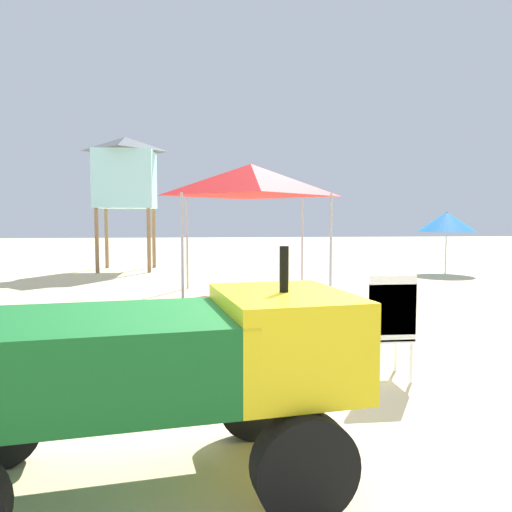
# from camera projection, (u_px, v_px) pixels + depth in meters

# --- Properties ---
(ground) EXTENTS (80.00, 80.00, 0.00)m
(ground) POSITION_uv_depth(u_px,v_px,m) (245.00, 438.00, 3.86)
(ground) COLOR beige
(utility_cart) EXTENTS (2.70, 1.63, 1.50)m
(utility_cart) POSITION_uv_depth(u_px,v_px,m) (159.00, 364.00, 3.10)
(utility_cart) COLOR #146023
(utility_cart) RESTS_ON ground
(stacked_plastic_chairs) EXTENTS (0.48, 0.48, 1.11)m
(stacked_plastic_chairs) POSITION_uv_depth(u_px,v_px,m) (388.00, 318.00, 5.19)
(stacked_plastic_chairs) COLOR white
(stacked_plastic_chairs) RESTS_ON ground
(surfboard_pile) EXTENTS (2.64, 0.84, 0.40)m
(surfboard_pile) POSITION_uv_depth(u_px,v_px,m) (52.00, 341.00, 6.12)
(surfboard_pile) COLOR yellow
(surfboard_pile) RESTS_ON ground
(popup_canopy) EXTENTS (2.82, 2.82, 2.82)m
(popup_canopy) POSITION_uv_depth(u_px,v_px,m) (251.00, 180.00, 10.62)
(popup_canopy) COLOR #B2B2B7
(popup_canopy) RESTS_ON ground
(lifeguard_tower) EXTENTS (1.98, 1.98, 4.24)m
(lifeguard_tower) POSITION_uv_depth(u_px,v_px,m) (126.00, 173.00, 16.04)
(lifeguard_tower) COLOR olive
(lifeguard_tower) RESTS_ON ground
(beach_umbrella_left) EXTENTS (1.73, 1.73, 1.87)m
(beach_umbrella_left) POSITION_uv_depth(u_px,v_px,m) (447.00, 222.00, 15.36)
(beach_umbrella_left) COLOR beige
(beach_umbrella_left) RESTS_ON ground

